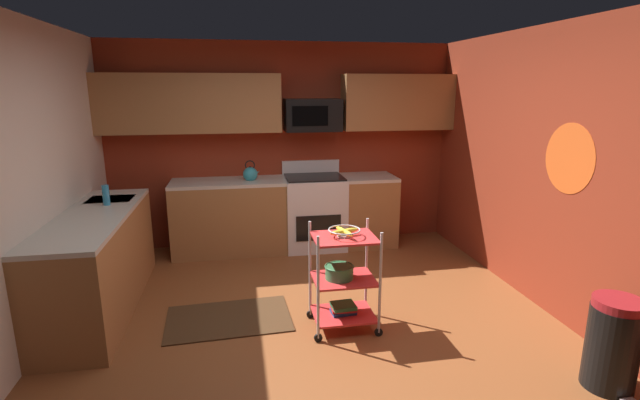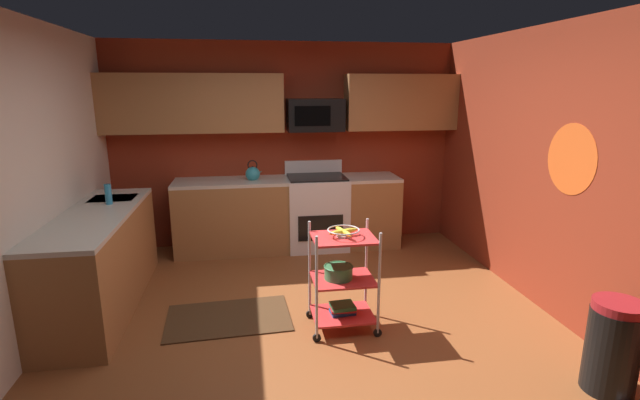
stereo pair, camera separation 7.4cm
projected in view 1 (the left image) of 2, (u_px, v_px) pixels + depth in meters
name	position (u px, v px, depth m)	size (l,w,h in m)	color
floor	(313.00, 330.00, 4.04)	(4.40, 4.80, 0.04)	brown
wall_back	(283.00, 145.00, 6.05)	(4.52, 0.06, 2.60)	maroon
wall_left	(8.00, 193.00, 3.35)	(0.06, 4.80, 2.60)	silver
wall_right	(560.00, 173.00, 4.11)	(0.06, 4.80, 2.60)	maroon
wall_flower_decal	(569.00, 159.00, 3.95)	(0.61, 0.61, 0.00)	#E5591E
counter_run	(220.00, 230.00, 5.24)	(3.62, 2.71, 0.92)	#9E6B3D
oven_range	(314.00, 211.00, 6.00)	(0.76, 0.65, 1.10)	white
upper_cabinets	(277.00, 103.00, 5.72)	(4.40, 0.33, 0.70)	#9E6B3D
microwave	(313.00, 115.00, 5.81)	(0.70, 0.39, 0.40)	black
rolling_cart	(344.00, 278.00, 3.96)	(0.59, 0.44, 0.91)	silver
fruit_bowl	(344.00, 231.00, 3.86)	(0.27, 0.27, 0.07)	silver
mixing_bowl_large	(339.00, 272.00, 3.94)	(0.25, 0.25, 0.11)	#387F4C
book_stack	(343.00, 308.00, 4.02)	(0.22, 0.19, 0.09)	#1E4C8C
kettle	(250.00, 174.00, 5.73)	(0.21, 0.18, 0.26)	teal
dish_soap_bottle	(106.00, 195.00, 4.51)	(0.06, 0.06, 0.20)	#2D8CBF
trash_can	(613.00, 344.00, 3.18)	(0.34, 0.42, 0.66)	black
floor_rug	(229.00, 319.00, 4.19)	(1.10, 0.70, 0.01)	#472D19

